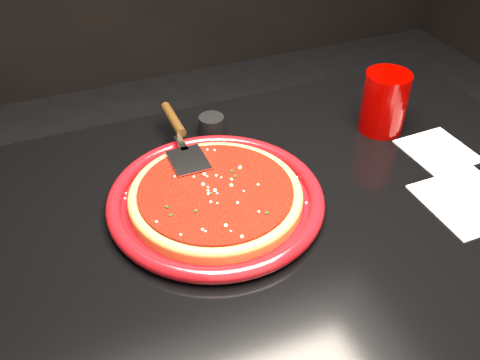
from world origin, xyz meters
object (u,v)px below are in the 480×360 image
plate (216,199)px  ramekin (212,125)px  cup (384,102)px  table (275,329)px  pizza_server (181,137)px

plate → ramekin: bearing=72.1°
plate → cup: size_ratio=2.95×
table → cup: bearing=26.3°
cup → plate: bearing=-166.0°
plate → ramekin: ramekin is taller
table → plate: (-0.12, 0.05, 0.39)m
table → plate: 0.41m
pizza_server → cup: (0.44, -0.07, 0.02)m
plate → pizza_server: bearing=93.5°
plate → ramekin: 0.24m
table → plate: plate is taller
plate → pizza_server: (-0.01, 0.17, 0.03)m
cup → ramekin: 0.38m
pizza_server → ramekin: pizza_server is taller
table → cup: cup is taller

